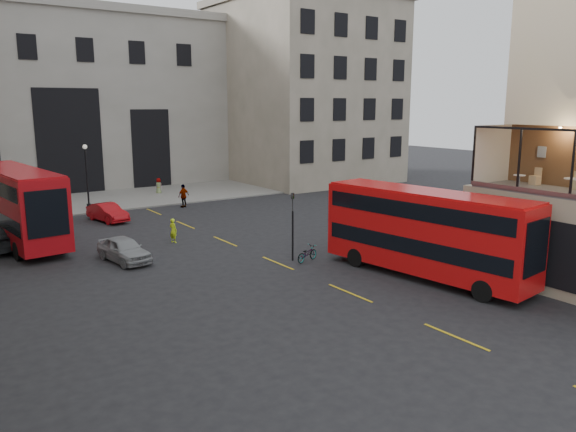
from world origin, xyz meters
TOP-DOWN VIEW (x-y plane):
  - ground at (0.00, 0.00)m, footprint 140.00×140.00m
  - gateway at (-5.00, 47.99)m, footprint 35.00×10.60m
  - building_right at (20.00, 39.97)m, footprint 16.60×18.60m
  - pavement_far at (-6.00, 38.00)m, footprint 40.00×12.00m
  - traffic_light_near at (-1.00, 12.00)m, footprint 0.16×0.20m
  - street_lamp_b at (-6.00, 34.00)m, footprint 0.36×0.36m
  - bus_near at (2.66, 5.77)m, footprint 3.87×11.20m
  - bus_far at (-12.71, 24.87)m, footprint 3.76×11.92m
  - car_a at (-8.75, 17.12)m, footprint 2.21×4.24m
  - car_b at (-6.16, 28.45)m, footprint 2.18×4.23m
  - car_c at (-13.94, 24.01)m, footprint 2.21×5.13m
  - bicycle at (-0.42, 11.44)m, footprint 1.75×1.01m
  - cyclist at (-4.77, 19.63)m, footprint 0.55×0.66m
  - pedestrian_b at (-12.66, 30.13)m, footprint 1.14×1.06m
  - pedestrian_c at (0.86, 30.54)m, footprint 1.24×0.83m
  - pedestrian_d at (1.82, 38.44)m, footprint 0.80×0.91m
  - cafe_table_mid at (5.41, 0.20)m, footprint 0.64×0.64m
  - cafe_table_far at (5.47, 2.73)m, footprint 0.54×0.54m
  - cafe_chair_c at (7.60, 1.15)m, footprint 0.47×0.47m
  - cafe_chair_d at (7.47, 3.15)m, footprint 0.47×0.47m

SIDE VIEW (x-z plane):
  - ground at x=0.00m, z-range 0.00..0.00m
  - pavement_far at x=-6.00m, z-range 0.00..0.12m
  - bicycle at x=-0.42m, z-range 0.00..0.87m
  - car_b at x=-6.16m, z-range 0.00..1.33m
  - car_a at x=-8.75m, z-range 0.00..1.38m
  - car_c at x=-13.94m, z-range 0.00..1.47m
  - cyclist at x=-4.77m, z-range 0.00..1.54m
  - pedestrian_b at x=-12.66m, z-range 0.00..1.55m
  - pedestrian_d at x=1.82m, z-range 0.00..1.56m
  - pedestrian_c at x=0.86m, z-range 0.00..1.95m
  - street_lamp_b at x=-6.00m, z-range -0.27..5.06m
  - traffic_light_near at x=-1.00m, z-range 0.52..4.32m
  - bus_near at x=2.66m, z-range 0.27..4.65m
  - bus_far at x=-12.71m, z-range 0.29..4.97m
  - cafe_chair_c at x=7.60m, z-range 4.43..5.28m
  - cafe_chair_d at x=7.47m, z-range 4.43..5.28m
  - cafe_table_far at x=5.47m, z-range 4.71..5.38m
  - cafe_table_mid at x=5.41m, z-range 4.73..5.53m
  - gateway at x=-5.00m, z-range 0.39..18.39m
  - building_right at x=20.00m, z-range 0.39..20.39m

